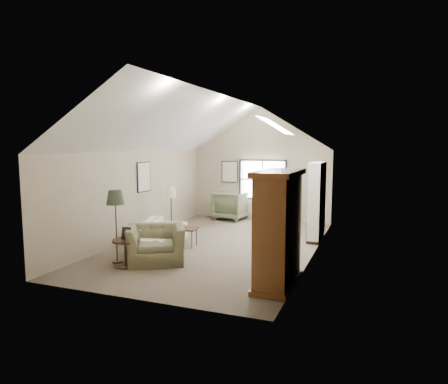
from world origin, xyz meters
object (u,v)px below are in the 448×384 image
(armchair_near, at_px, (156,244))
(side_chair, at_px, (285,207))
(sofa, at_px, (159,235))
(armoire, at_px, (278,229))
(coffee_table, at_px, (179,237))
(armchair_far, at_px, (231,205))
(side_table, at_px, (127,253))

(armchair_near, relative_size, side_chair, 1.12)
(sofa, relative_size, side_chair, 2.13)
(armoire, xyz_separation_m, coffee_table, (-3.15, 2.00, -0.85))
(armchair_near, height_order, coffee_table, armchair_near)
(armchair_far, bearing_deg, armchair_near, 99.05)
(sofa, distance_m, armchair_far, 4.58)
(sofa, relative_size, armchair_far, 2.19)
(sofa, relative_size, coffee_table, 2.50)
(sofa, xyz_separation_m, side_chair, (2.29, 4.57, 0.22))
(armoire, bearing_deg, sofa, 156.25)
(sofa, xyz_separation_m, armchair_far, (0.32, 4.57, 0.15))
(armchair_near, bearing_deg, armoire, -39.64)
(armchair_far, bearing_deg, side_table, 95.03)
(armchair_far, height_order, side_table, armchair_far)
(armchair_near, distance_m, armchair_far, 5.61)
(armchair_far, xyz_separation_m, coffee_table, (0.01, -4.10, -0.26))
(sofa, height_order, armchair_far, armchair_far)
(armchair_far, height_order, coffee_table, armchair_far)
(armoire, relative_size, sofa, 0.90)
(side_table, bearing_deg, armchair_far, 87.97)
(side_chair, bearing_deg, side_table, -95.68)
(side_chair, bearing_deg, sofa, -102.76)
(armchair_near, bearing_deg, side_chair, 42.17)
(sofa, bearing_deg, side_chair, -40.58)
(coffee_table, height_order, side_table, side_table)
(sofa, relative_size, armchair_near, 1.90)
(armchair_near, relative_size, armchair_far, 1.15)
(armchair_far, relative_size, coffee_table, 1.14)
(armoire, xyz_separation_m, side_table, (-3.38, -0.07, -0.79))
(coffee_table, bearing_deg, side_chair, 64.47)
(sofa, bearing_deg, armchair_near, -167.66)
(side_table, relative_size, side_chair, 0.53)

